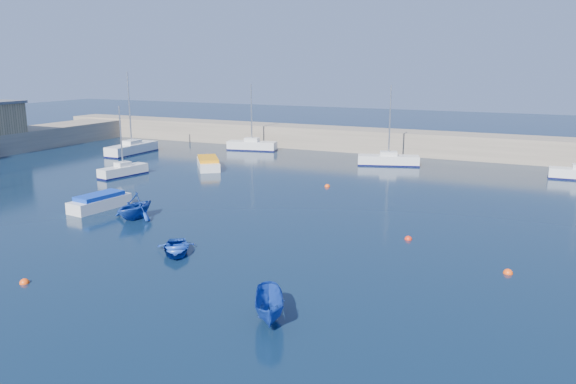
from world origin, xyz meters
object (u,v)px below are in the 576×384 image
at_px(sailboat_4, 132,148).
at_px(motorboat_2, 208,163).
at_px(motorboat_1, 100,202).
at_px(sailboat_6, 388,160).
at_px(sailboat_5, 252,145).
at_px(dinghy_left, 135,206).
at_px(sailboat_3, 123,171).
at_px(dinghy_right, 270,307).
at_px(dinghy_center, 176,248).

height_order(sailboat_4, motorboat_2, sailboat_4).
relative_size(motorboat_1, motorboat_2, 0.87).
xyz_separation_m(sailboat_6, motorboat_2, (-15.90, -9.35, -0.04)).
height_order(motorboat_1, motorboat_2, motorboat_1).
xyz_separation_m(sailboat_5, motorboat_2, (1.82, -12.44, -0.08)).
height_order(sailboat_6, dinghy_left, sailboat_6).
height_order(sailboat_5, sailboat_6, sailboat_6).
xyz_separation_m(motorboat_2, dinghy_left, (5.89, -18.00, 0.35)).
relative_size(sailboat_3, dinghy_left, 1.95).
bearing_deg(sailboat_6, sailboat_4, 82.69).
xyz_separation_m(motorboat_2, dinghy_right, (21.18, -27.92, 0.09)).
bearing_deg(dinghy_left, sailboat_4, 132.03).
bearing_deg(sailboat_3, dinghy_left, -35.51).
bearing_deg(sailboat_3, motorboat_2, 64.55).
bearing_deg(sailboat_6, motorboat_1, 134.27).
height_order(sailboat_6, motorboat_1, sailboat_6).
height_order(motorboat_2, dinghy_right, dinghy_right).
bearing_deg(sailboat_3, dinghy_center, -31.64).
distance_m(sailboat_6, dinghy_center, 32.27).
bearing_deg(motorboat_1, dinghy_center, -21.28).
xyz_separation_m(motorboat_1, dinghy_left, (4.02, -0.97, 0.35)).
bearing_deg(dinghy_center, dinghy_left, 110.87).
relative_size(dinghy_left, dinghy_right, 1.05).
height_order(sailboat_6, dinghy_right, sailboat_6).
relative_size(sailboat_6, dinghy_left, 2.44).
relative_size(motorboat_1, dinghy_right, 1.49).
xyz_separation_m(sailboat_3, motorboat_2, (4.93, 6.80, -0.00)).
relative_size(dinghy_center, dinghy_right, 0.95).
relative_size(sailboat_5, dinghy_right, 2.47).
relative_size(sailboat_6, dinghy_right, 2.55).
bearing_deg(motorboat_2, sailboat_5, 60.74).
bearing_deg(sailboat_6, dinghy_left, 142.18).
distance_m(motorboat_2, dinghy_center, 26.07).
distance_m(dinghy_left, dinghy_right, 18.22).
bearing_deg(sailboat_5, dinghy_center, -168.81).
distance_m(sailboat_6, motorboat_2, 18.45).
height_order(sailboat_3, motorboat_2, sailboat_3).
bearing_deg(dinghy_left, motorboat_1, 167.73).
bearing_deg(sailboat_6, motorboat_2, 102.74).
xyz_separation_m(sailboat_6, motorboat_1, (-14.03, -26.39, -0.04)).
bearing_deg(motorboat_1, motorboat_2, 102.80).
xyz_separation_m(motorboat_2, dinghy_center, (12.73, -22.76, -0.21)).
height_order(sailboat_3, dinghy_center, sailboat_3).
bearing_deg(dinghy_left, dinghy_center, -33.60).
bearing_deg(dinghy_right, sailboat_3, 113.53).
xyz_separation_m(motorboat_1, dinghy_center, (10.86, -5.73, -0.21)).
height_order(motorboat_2, dinghy_left, dinghy_left).
height_order(sailboat_5, motorboat_1, sailboat_5).
bearing_deg(dinghy_right, dinghy_center, 121.07).
xyz_separation_m(sailboat_3, sailboat_5, (3.10, 19.24, 0.07)).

